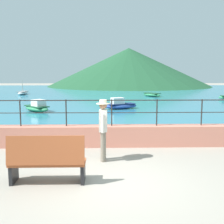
{
  "coord_description": "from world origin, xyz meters",
  "views": [
    {
      "loc": [
        -0.22,
        -5.98,
        2.48
      ],
      "look_at": [
        0.02,
        3.7,
        1.1
      ],
      "focal_mm": 44.1,
      "sensor_mm": 36.0,
      "label": 1
    }
  ],
  "objects": [
    {
      "name": "hill_main",
      "position": [
        4.15,
        45.51,
        3.5
      ],
      "size": [
        30.02,
        30.02,
        6.99
      ],
      "primitive_type": "cone",
      "color": "#1E4C2D",
      "rests_on": "ground"
    },
    {
      "name": "boat_1",
      "position": [
        -9.49,
        25.21,
        0.26
      ],
      "size": [
        0.96,
        2.32,
        1.62
      ],
      "color": "white",
      "rests_on": "lake_water"
    },
    {
      "name": "person_walking",
      "position": [
        -0.28,
        1.6,
        0.98
      ],
      "size": [
        0.38,
        0.57,
        1.75
      ],
      "color": "slate",
      "rests_on": "ground"
    },
    {
      "name": "railing",
      "position": [
        0.0,
        3.2,
        1.31
      ],
      "size": [
        18.44,
        0.04,
        0.9
      ],
      "color": "#282623",
      "rests_on": "promenade_wall"
    },
    {
      "name": "promenade_wall",
      "position": [
        0.0,
        3.2,
        0.35
      ],
      "size": [
        20.0,
        0.56,
        0.7
      ],
      "primitive_type": "cube",
      "color": "tan",
      "rests_on": "ground"
    },
    {
      "name": "lake_water",
      "position": [
        0.0,
        25.84,
        0.03
      ],
      "size": [
        64.0,
        44.32,
        0.06
      ],
      "primitive_type": "cube",
      "color": "teal",
      "rests_on": "ground"
    },
    {
      "name": "boat_0",
      "position": [
        4.61,
        22.29,
        0.26
      ],
      "size": [
        2.06,
        2.4,
        0.36
      ],
      "color": "#338C59",
      "rests_on": "lake_water"
    },
    {
      "name": "boat_6",
      "position": [
        -4.54,
        11.38,
        0.33
      ],
      "size": [
        2.24,
        2.28,
        0.76
      ],
      "color": "#338C59",
      "rests_on": "lake_water"
    },
    {
      "name": "bench_main",
      "position": [
        -1.52,
        -0.02,
        0.56
      ],
      "size": [
        1.7,
        0.56,
        1.13
      ],
      "color": "#9E4C28",
      "rests_on": "ground"
    },
    {
      "name": "ground_plane",
      "position": [
        0.0,
        0.0,
        0.0
      ],
      "size": [
        120.0,
        120.0,
        0.0
      ],
      "primitive_type": "plane",
      "color": "gray"
    },
    {
      "name": "boat_4",
      "position": [
        0.81,
        12.52,
        0.33
      ],
      "size": [
        2.47,
        1.62,
        0.76
      ],
      "color": "#2D4C9E",
      "rests_on": "lake_water"
    }
  ]
}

